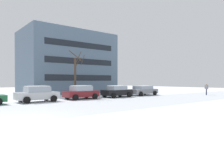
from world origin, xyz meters
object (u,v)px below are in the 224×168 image
Objects in this scene: parked_car_maroon at (81,92)px; parked_car_silver at (37,94)px; pedestrian_crossing at (206,88)px; parked_car_gray at (143,90)px; parked_car_black at (117,91)px.

parked_car_silver is at bearing -179.73° from parked_car_maroon.
pedestrian_crossing is (17.90, -5.27, 0.21)m from parked_car_maroon.
parked_car_maroon is 9.88m from parked_car_gray.
pedestrian_crossing reaches higher than parked_car_gray.
parked_car_gray is at bearing 147.60° from pedestrian_crossing.
parked_car_gray is at bearing -0.61° from parked_car_silver.
parked_car_black is (9.88, -0.34, -0.04)m from parked_car_silver.
parked_car_silver is 9.89m from parked_car_black.
parked_car_gray is at bearing 2.04° from parked_car_black.
parked_car_gray is 9.50m from pedestrian_crossing.
parked_car_silver is at bearing 178.06° from parked_car_black.
pedestrian_crossing is (22.84, -5.25, 0.19)m from parked_car_silver.
parked_car_gray is at bearing -1.06° from parked_car_maroon.
parked_car_maroon is 0.86× the size of parked_car_gray.
parked_car_maroon is 4.95m from parked_car_black.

